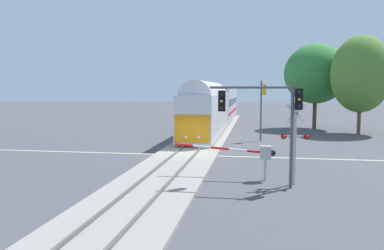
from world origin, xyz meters
name	(u,v)px	position (x,y,z in m)	size (l,w,h in m)	color
ground_plane	(187,155)	(0.00, 0.00, 0.00)	(220.00, 220.00, 0.00)	#47474C
road_centre_stripe	(187,155)	(0.00, 0.00, 0.00)	(44.00, 0.20, 0.01)	beige
railway_track	(187,154)	(0.00, 0.00, 0.10)	(4.40, 80.00, 0.32)	gray
commuter_train	(217,105)	(0.00, 21.22, 2.79)	(3.04, 41.09, 5.16)	silver
crossing_gate_near	(255,153)	(4.77, -6.80, 1.43)	(5.32, 0.40, 1.85)	#B7B7BC
crossing_signal_mast	(295,134)	(6.69, -7.49, 2.51)	(1.36, 0.44, 4.11)	#B2B2B7
traffic_signal_far_side	(263,101)	(5.43, 8.71, 3.68)	(0.53, 0.38, 5.49)	#4C4C51
traffic_signal_near_right	(268,109)	(5.34, -8.22, 3.78)	(4.35, 0.38, 5.04)	#4C4C51
oak_far_right	(316,74)	(11.82, 20.69, 6.55)	(7.35, 7.35, 10.11)	#4C3828
maple_right_background	(361,74)	(15.62, 15.81, 6.29)	(6.11, 6.11, 10.33)	brown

